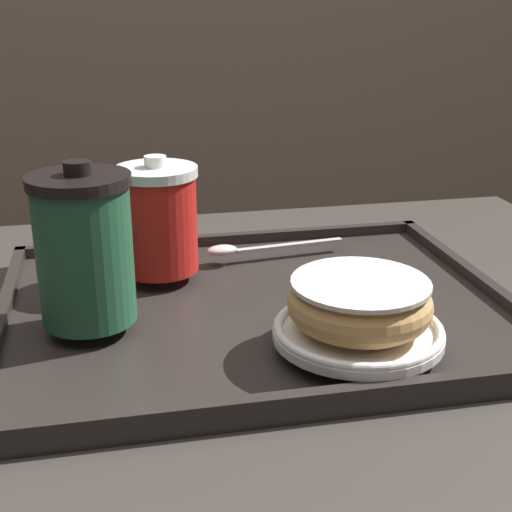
{
  "coord_description": "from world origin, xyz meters",
  "views": [
    {
      "loc": [
        -0.1,
        -0.61,
        1.05
      ],
      "look_at": [
        0.03,
        0.03,
        0.81
      ],
      "focal_mm": 50.0,
      "sensor_mm": 36.0,
      "label": 1
    }
  ],
  "objects_px": {
    "donut_chocolate_glazed": "(360,302)",
    "coffee_cup_front": "(84,248)",
    "coffee_cup_rear": "(158,218)",
    "spoon": "(245,249)"
  },
  "relations": [
    {
      "from": "coffee_cup_rear",
      "to": "donut_chocolate_glazed",
      "type": "relative_size",
      "value": 1.0
    },
    {
      "from": "spoon",
      "to": "coffee_cup_front",
      "type": "bearing_deg",
      "value": 33.75
    },
    {
      "from": "coffee_cup_front",
      "to": "donut_chocolate_glazed",
      "type": "height_order",
      "value": "coffee_cup_front"
    },
    {
      "from": "donut_chocolate_glazed",
      "to": "coffee_cup_front",
      "type": "bearing_deg",
      "value": 158.91
    },
    {
      "from": "coffee_cup_front",
      "to": "coffee_cup_rear",
      "type": "relative_size",
      "value": 1.19
    },
    {
      "from": "coffee_cup_rear",
      "to": "donut_chocolate_glazed",
      "type": "bearing_deg",
      "value": -52.41
    },
    {
      "from": "coffee_cup_front",
      "to": "donut_chocolate_glazed",
      "type": "relative_size",
      "value": 1.19
    },
    {
      "from": "coffee_cup_rear",
      "to": "donut_chocolate_glazed",
      "type": "height_order",
      "value": "coffee_cup_rear"
    },
    {
      "from": "donut_chocolate_glazed",
      "to": "spoon",
      "type": "relative_size",
      "value": 0.74
    },
    {
      "from": "coffee_cup_front",
      "to": "coffee_cup_rear",
      "type": "bearing_deg",
      "value": 56.9
    }
  ]
}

